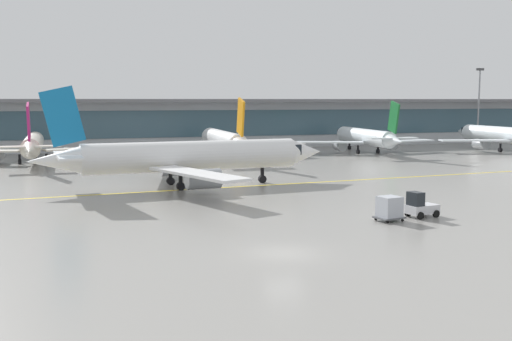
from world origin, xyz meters
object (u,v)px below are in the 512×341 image
gate_airplane_2 (33,145)px  gate_airplane_3 (223,140)px  gate_airplane_5 (505,135)px  cargo_dolly_lead (389,208)px  apron_light_mast_1 (479,103)px  baggage_tug (420,206)px  gate_airplane_4 (365,137)px  taxiing_regional_jet (189,157)px

gate_airplane_2 → gate_airplane_3: 29.02m
gate_airplane_3 → gate_airplane_5: bearing=-90.1°
cargo_dolly_lead → apron_light_mast_1: (59.47, 67.09, 7.68)m
cargo_dolly_lead → gate_airplane_2: bearing=106.9°
baggage_tug → gate_airplane_3: bearing=82.6°
gate_airplane_3 → baggage_tug: 52.26m
gate_airplane_4 → apron_light_mast_1: size_ratio=1.75×
baggage_tug → gate_airplane_5: bearing=34.3°
gate_airplane_4 → cargo_dolly_lead: (-26.89, -55.51, -1.74)m
gate_airplane_2 → gate_airplane_4: 55.83m
gate_airplane_2 → baggage_tug: bearing=-150.2°
taxiing_regional_jet → cargo_dolly_lead: 25.89m
apron_light_mast_1 → baggage_tug: bearing=-130.3°
taxiing_regional_jet → baggage_tug: taxiing_regional_jet is taller
gate_airplane_2 → taxiing_regional_jet: taxiing_regional_jet is taller
gate_airplane_3 → gate_airplane_4: size_ratio=1.05×
apron_light_mast_1 → gate_airplane_5: bearing=-111.5°
gate_airplane_2 → apron_light_mast_1: apron_light_mast_1 is taller
baggage_tug → cargo_dolly_lead: size_ratio=1.19×
gate_airplane_3 → baggage_tug: gate_airplane_3 is taller
gate_airplane_2 → gate_airplane_4: size_ratio=0.98×
gate_airplane_5 → baggage_tug: gate_airplane_5 is taller
gate_airplane_4 → gate_airplane_5: gate_airplane_5 is taller
gate_airplane_2 → gate_airplane_5: 82.13m
gate_airplane_3 → taxiing_regional_jet: bearing=160.8°
gate_airplane_4 → gate_airplane_5: (26.20, -4.60, 0.14)m
gate_airplane_2 → gate_airplane_3: bearing=-95.0°
gate_airplane_5 → taxiing_regional_jet: 70.23m
gate_airplane_5 → cargo_dolly_lead: size_ratio=12.47×
gate_airplane_2 → gate_airplane_4: gate_airplane_4 is taller
taxiing_regional_jet → baggage_tug: 26.94m
gate_airplane_5 → taxiing_regional_jet: bearing=114.3°
gate_airplane_3 → gate_airplane_4: 27.03m
gate_airplane_4 → cargo_dolly_lead: size_ratio=11.91×
gate_airplane_4 → taxiing_regional_jet: bearing=134.4°
gate_airplane_5 → baggage_tug: bearing=136.2°
gate_airplane_2 → gate_airplane_5: bearing=-93.6°
taxiing_regional_jet → cargo_dolly_lead: size_ratio=13.90×
gate_airplane_5 → cargo_dolly_lead: (-53.09, -50.91, -1.88)m
gate_airplane_5 → baggage_tug: size_ratio=10.47×
gate_airplane_5 → baggage_tug: (-49.92, -50.30, -2.04)m
gate_airplane_5 → taxiing_regional_jet: size_ratio=0.90×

